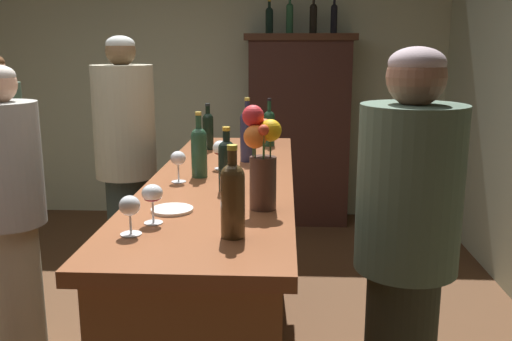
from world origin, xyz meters
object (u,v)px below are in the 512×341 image
display_cabinet (299,127)px  display_bottle_midright (334,17)px  wine_glass_spare (130,207)px  wine_glass_mid (152,195)px  patron_near_entrance (0,168)px  bar_counter (224,280)px  wine_glass_front (178,160)px  wine_bottle_pinot (269,126)px  display_bottle_left (269,19)px  wine_bottle_chardonnay (199,149)px  bartender (405,254)px  flower_arrangement (262,155)px  wine_bottle_syrah (247,134)px  patron_tall (10,212)px  display_bottle_center (313,17)px  wine_bottle_riesling (233,196)px  wine_bottle_rose (208,129)px  cheese_plate (172,210)px  wine_bottle_merlot (227,163)px  wine_glass_rear (220,149)px  patron_in_grey (126,165)px  display_bottle_midleft (290,17)px

display_cabinet → display_bottle_midright: bearing=0.0°
display_cabinet → wine_glass_spare: size_ratio=13.44×
wine_glass_mid → patron_near_entrance: size_ratio=0.09×
bar_counter → wine_glass_front: (-0.19, -0.11, 0.63)m
wine_bottle_pinot → wine_glass_spare: bearing=-103.3°
display_bottle_left → wine_bottle_chardonnay: bearing=-95.3°
wine_glass_spare → bartender: (0.95, 0.26, -0.24)m
wine_glass_spare → flower_arrangement: size_ratio=0.34×
flower_arrangement → patron_near_entrance: size_ratio=0.24×
display_cabinet → patron_near_entrance: display_cabinet is taller
wine_bottle_syrah → display_bottle_left: size_ratio=1.14×
display_cabinet → wine_bottle_chardonnay: bearing=-101.3°
patron_tall → display_bottle_center: bearing=50.3°
display_cabinet → wine_bottle_riesling: display_cabinet is taller
wine_bottle_chardonnay → wine_bottle_rose: bearing=94.5°
bar_counter → wine_bottle_chardonnay: (-0.11, -0.01, 0.66)m
bar_counter → display_bottle_center: size_ratio=7.27×
wine_glass_spare → display_bottle_left: size_ratio=0.44×
wine_glass_mid → cheese_plate: wine_glass_mid is taller
wine_bottle_merlot → flower_arrangement: (0.16, -0.26, 0.08)m
display_bottle_left → display_bottle_center: (0.40, -0.00, 0.01)m
display_bottle_center → wine_bottle_riesling: bearing=-96.7°
wine_glass_mid → wine_glass_spare: wine_glass_mid is taller
display_cabinet → wine_bottle_rose: size_ratio=6.45×
wine_bottle_chardonnay → bartender: (0.85, -0.58, -0.28)m
display_cabinet → display_bottle_center: bearing=-0.0°
wine_bottle_rose → display_bottle_midright: size_ratio=0.82×
display_cabinet → patron_tall: size_ratio=1.12×
wine_glass_mid → wine_glass_rear: size_ratio=0.97×
wine_glass_spare → display_bottle_midright: bearing=75.1°
wine_glass_mid → display_cabinet: bearing=80.2°
wine_bottle_riesling → display_bottle_center: (0.41, 3.52, 0.73)m
wine_bottle_riesling → patron_in_grey: patron_in_grey is taller
wine_bottle_rose → patron_near_entrance: patron_near_entrance is taller
display_bottle_left → display_bottle_center: bearing=-0.0°
flower_arrangement → display_bottle_center: display_bottle_center is taller
wine_glass_spare → patron_tall: 1.24m
display_bottle_midleft → display_bottle_center: display_bottle_midleft is taller
patron_near_entrance → patron_in_grey: bearing=-0.4°
display_cabinet → display_bottle_center: size_ratio=5.57×
display_bottle_midright → display_bottle_center: bearing=-180.0°
wine_bottle_chardonnay → wine_bottle_riesling: wine_bottle_chardonnay is taller
cheese_plate → wine_bottle_pinot: bearing=77.3°
wine_glass_mid → flower_arrangement: bearing=28.8°
wine_bottle_riesling → patron_near_entrance: 2.46m
bartender → wine_bottle_rose: bearing=-46.2°
wine_bottle_pinot → bartender: size_ratio=0.18×
wine_glass_spare → patron_near_entrance: 2.23m
patron_tall → wine_bottle_pinot: bearing=25.4°
display_bottle_center → patron_in_grey: (-1.22, -1.90, -0.98)m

